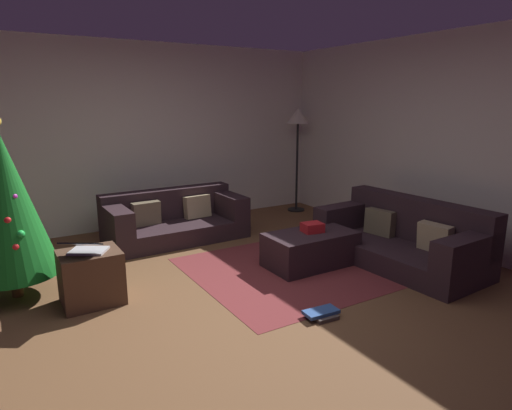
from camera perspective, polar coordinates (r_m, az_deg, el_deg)
The scene contains 14 objects.
ground_plane at distance 4.01m, azimuth -3.58°, elevation -13.32°, with size 6.40×6.40×0.00m, color brown.
rear_partition at distance 6.56m, azimuth -16.80°, elevation 8.38°, with size 6.40×0.12×2.60m, color silver.
corner_partition at distance 5.78m, azimuth 25.19°, elevation 7.11°, with size 0.12×6.40×2.60m, color silver.
couch_left at distance 5.98m, azimuth -10.56°, elevation -1.85°, with size 1.80×0.87×0.64m.
couch_right at distance 5.27m, azimuth 18.46°, elevation -4.21°, with size 0.97×1.90×0.72m.
ottoman at distance 4.98m, azimuth 7.03°, elevation -5.64°, with size 0.99×0.56×0.38m, color #2D1E23.
gift_box at distance 4.95m, azimuth 7.27°, elevation -2.88°, with size 0.22×0.18×0.10m, color red.
tv_remote at distance 4.97m, azimuth 6.93°, elevation -3.28°, with size 0.05×0.16×0.02m, color black.
christmas_tree at distance 4.56m, azimuth -29.50°, elevation 0.24°, with size 0.81×0.81×1.67m.
side_table at distance 4.31m, azimuth -20.47°, elevation -8.70°, with size 0.52×0.44×0.48m, color #4C3323.
laptop at distance 4.17m, azimuth -21.07°, elevation -5.20°, with size 0.46×0.47×0.17m.
book_stack at distance 3.91m, azimuth 8.47°, elevation -13.65°, with size 0.31×0.22×0.06m.
corner_lamp at distance 7.27m, azimuth 5.41°, elevation 10.36°, with size 0.36×0.36×1.68m.
area_rug at distance 5.05m, azimuth 6.97°, elevation -7.63°, with size 2.60×2.00×0.01m, color maroon.
Camera 1 is at (-1.65, -3.19, 1.79)m, focal length 31.08 mm.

